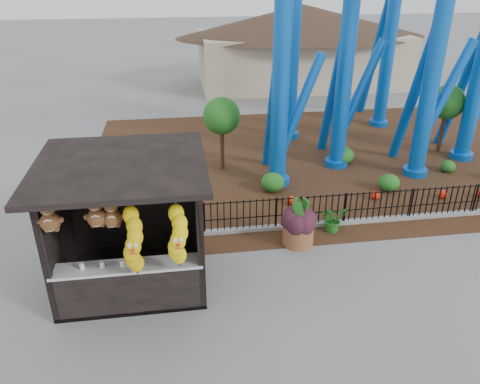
{
  "coord_description": "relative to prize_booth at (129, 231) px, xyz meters",
  "views": [
    {
      "loc": [
        -1.85,
        -8.12,
        6.8
      ],
      "look_at": [
        -0.44,
        1.5,
        2.0
      ],
      "focal_mm": 35.0,
      "sensor_mm": 36.0,
      "label": 1
    }
  ],
  "objects": [
    {
      "name": "ground",
      "position": [
        2.99,
        -0.92,
        -1.51
      ],
      "size": [
        120.0,
        120.0,
        0.0
      ],
      "primitive_type": "plane",
      "color": "slate",
      "rests_on": "ground"
    },
    {
      "name": "mulch_bed",
      "position": [
        6.99,
        7.08,
        -1.5
      ],
      "size": [
        18.0,
        12.0,
        0.02
      ],
      "primitive_type": "cube",
      "color": "#331E11",
      "rests_on": "ground"
    },
    {
      "name": "curb",
      "position": [
        6.99,
        2.08,
        -1.45
      ],
      "size": [
        18.0,
        0.18,
        0.12
      ],
      "primitive_type": "cube",
      "color": "gray",
      "rests_on": "ground"
    },
    {
      "name": "prize_booth",
      "position": [
        0.0,
        0.0,
        0.0
      ],
      "size": [
        3.5,
        3.4,
        3.12
      ],
      "color": "black",
      "rests_on": "ground"
    },
    {
      "name": "picket_fence",
      "position": [
        7.89,
        2.08,
        -1.01
      ],
      "size": [
        12.2,
        0.06,
        1.0
      ],
      "primitive_type": null,
      "color": "black",
      "rests_on": "ground"
    },
    {
      "name": "terracotta_planter",
      "position": [
        4.21,
        1.26,
        -1.21
      ],
      "size": [
        0.9,
        0.9,
        0.6
      ],
      "primitive_type": "cylinder",
      "rotation": [
        0.0,
        0.0,
        0.1
      ],
      "color": "brown",
      "rests_on": "ground"
    },
    {
      "name": "planter_foliage",
      "position": [
        4.21,
        1.26,
        -0.59
      ],
      "size": [
        0.7,
        0.7,
        0.64
      ],
      "primitive_type": "ellipsoid",
      "color": "#341420",
      "rests_on": "terracotta_planter"
    },
    {
      "name": "potted_plant",
      "position": [
        5.35,
        1.78,
        -1.13
      ],
      "size": [
        0.85,
        0.8,
        0.77
      ],
      "primitive_type": "imported",
      "rotation": [
        0.0,
        0.0,
        0.35
      ],
      "color": "#2B5719",
      "rests_on": "ground"
    },
    {
      "name": "landscaping",
      "position": [
        7.54,
        4.92,
        -1.21
      ],
      "size": [
        8.6,
        3.88,
        0.66
      ],
      "color": "#1E5C1B",
      "rests_on": "mulch_bed"
    },
    {
      "name": "pavilion",
      "position": [
        8.99,
        19.08,
        1.56
      ],
      "size": [
        15.0,
        15.0,
        4.8
      ],
      "color": "#BFAD8C",
      "rests_on": "ground"
    }
  ]
}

